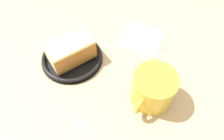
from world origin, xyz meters
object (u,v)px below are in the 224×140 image
at_px(small_plate, 72,57).
at_px(teaspoon, 80,133).
at_px(cake_slice, 71,51).
at_px(folded_napkin, 142,38).
at_px(tea_mug, 153,89).

relative_size(small_plate, teaspoon, 1.69).
relative_size(cake_slice, folded_napkin, 1.12).
xyz_separation_m(teaspoon, folded_napkin, (-0.00, 0.33, -0.00)).
xyz_separation_m(small_plate, cake_slice, (0.00, -0.00, 0.03)).
xyz_separation_m(small_plate, folded_napkin, (0.14, 0.17, -0.00)).
relative_size(cake_slice, teaspoon, 1.36).
xyz_separation_m(small_plate, tea_mug, (0.24, -0.00, 0.04)).
distance_m(teaspoon, folded_napkin, 0.33).
relative_size(tea_mug, teaspoon, 1.22).
height_order(small_plate, teaspoon, small_plate).
height_order(cake_slice, folded_napkin, cake_slice).
height_order(small_plate, cake_slice, cake_slice).
relative_size(tea_mug, folded_napkin, 1.00).
bearing_deg(small_plate, cake_slice, -26.11).
bearing_deg(folded_napkin, teaspoon, -89.56).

